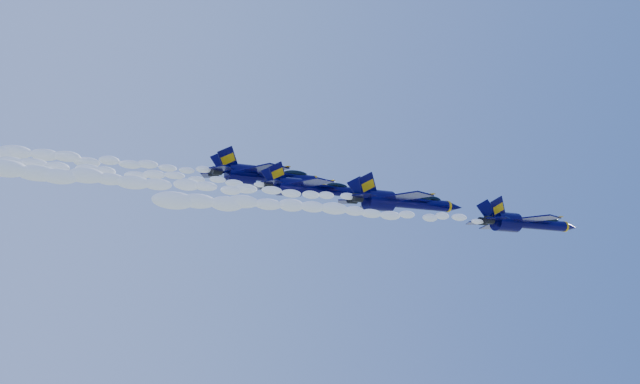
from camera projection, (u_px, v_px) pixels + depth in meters
name	position (u px, v px, depth m)	size (l,w,h in m)	color
jet_lead	(525.00, 223.00, 90.25)	(15.76, 12.93, 5.86)	#050234
smoke_trail_jet_lead	(339.00, 210.00, 78.32)	(40.22, 1.76, 1.58)	white
jet_second	(401.00, 202.00, 89.25)	(16.76, 13.75, 6.23)	#050234
smoke_trail_jet_second	(189.00, 185.00, 77.13)	(40.22, 1.87, 1.68)	white
jet_third	(310.00, 188.00, 89.74)	(14.88, 12.20, 5.53)	#050234
smoke_trail_jet_third	(93.00, 170.00, 77.98)	(40.22, 1.66, 1.49)	white
jet_fourth	(265.00, 176.00, 96.44)	(17.62, 14.45, 6.55)	#050234
smoke_trail_jet_fourth	(48.00, 157.00, 84.15)	(40.22, 1.96, 1.77)	white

